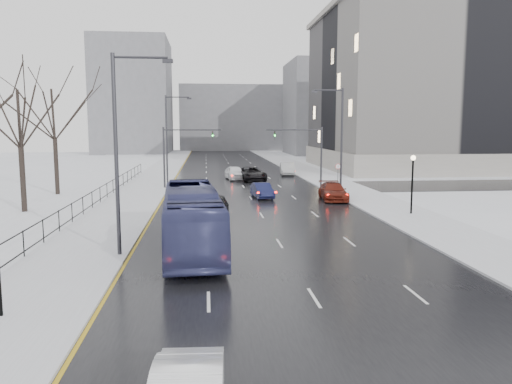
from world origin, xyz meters
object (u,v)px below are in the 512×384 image
object	(u,v)px
streetlight_r_mid	(339,137)
sedan_right_distant	(287,169)
sedan_right_far	(333,191)
sedan_center_far	(235,173)
sedan_center_near	(215,207)
mast_signal_left	(174,150)
no_uturn_sign	(338,169)
tree_park_d	(25,213)
sedan_right_near	(262,190)
streetlight_l_near	(121,145)
lamppost_r_mid	(413,176)
streetlight_l_far	(169,135)
mast_signal_right	(312,149)
tree_park_e	(58,195)
bus	(192,219)
sedan_right_cross	(252,174)

from	to	relation	value
streetlight_r_mid	sedan_right_distant	bearing A→B (deg)	93.37
sedan_right_far	sedan_center_far	size ratio (longest dim) A/B	1.06
sedan_center_near	sedan_center_far	world-z (taller)	sedan_center_far
mast_signal_left	no_uturn_sign	world-z (taller)	mast_signal_left
tree_park_d	sedan_right_near	size ratio (longest dim) A/B	2.99
streetlight_l_near	no_uturn_sign	size ratio (longest dim) A/B	3.70
sedan_right_near	sedan_right_far	size ratio (longest dim) A/B	0.79
lamppost_r_mid	sedan_center_near	world-z (taller)	lamppost_r_mid
sedan_center_near	streetlight_l_near	bearing A→B (deg)	-112.50
sedan_right_far	sedan_center_near	bearing A→B (deg)	-138.22
streetlight_r_mid	sedan_right_near	world-z (taller)	streetlight_r_mid
mast_signal_left	lamppost_r_mid	bearing A→B (deg)	-44.48
no_uturn_sign	sedan_center_far	size ratio (longest dim) A/B	0.54
streetlight_l_far	sedan_center_near	bearing A→B (deg)	-77.90
streetlight_l_near	sedan_right_near	world-z (taller)	streetlight_l_near
sedan_center_far	sedan_center_near	bearing A→B (deg)	-103.81
mast_signal_right	mast_signal_left	world-z (taller)	same
mast_signal_right	sedan_center_far	distance (m)	11.88
sedan_right_far	sedan_center_far	world-z (taller)	sedan_center_far
tree_park_e	sedan_right_far	xyz separation A→B (m)	(25.40, -5.91, 0.81)
no_uturn_sign	sedan_right_far	xyz separation A→B (m)	(-2.00, -5.91, -1.50)
sedan_right_near	sedan_center_far	world-z (taller)	sedan_center_far
streetlight_l_near	sedan_right_far	xyz separation A→B (m)	(15.37, 18.09, -4.81)
sedan_right_near	mast_signal_right	bearing A→B (deg)	45.45
streetlight_r_mid	sedan_right_distant	world-z (taller)	streetlight_r_mid
streetlight_l_far	mast_signal_left	bearing A→B (deg)	-78.13
lamppost_r_mid	bus	xyz separation A→B (m)	(-15.80, -8.99, -1.23)
tree_park_e	sedan_right_near	world-z (taller)	tree_park_e
sedan_center_near	no_uturn_sign	bearing A→B (deg)	50.78
tree_park_d	sedan_right_far	size ratio (longest dim) A/B	2.37
bus	sedan_center_far	world-z (taller)	bus
mast_signal_left	sedan_right_near	size ratio (longest dim) A/B	1.56
tree_park_e	bus	world-z (taller)	tree_park_e
mast_signal_left	sedan_right_near	world-z (taller)	mast_signal_left
sedan_center_near	sedan_right_distant	bearing A→B (deg)	74.68
tree_park_d	mast_signal_left	size ratio (longest dim) A/B	1.92
sedan_center_near	streetlight_r_mid	bearing A→B (deg)	43.62
sedan_center_near	bus	bearing A→B (deg)	-95.76
streetlight_l_near	mast_signal_left	size ratio (longest dim) A/B	1.54
tree_park_d	lamppost_r_mid	distance (m)	29.23
streetlight_l_near	sedan_right_near	bearing A→B (deg)	65.23
no_uturn_sign	sedan_right_cross	distance (m)	13.41
lamppost_r_mid	sedan_center_far	size ratio (longest dim) A/B	0.86
no_uturn_sign	sedan_right_near	xyz separation A→B (m)	(-8.14, -4.02, -1.57)
sedan_center_near	sedan_right_far	world-z (taller)	sedan_center_near
sedan_right_cross	sedan_right_distant	size ratio (longest dim) A/B	1.17
tree_park_e	bus	size ratio (longest dim) A/B	1.13
bus	sedan_right_near	size ratio (longest dim) A/B	2.87
sedan_center_near	sedan_right_distant	size ratio (longest dim) A/B	0.97
sedan_right_near	sedan_right_cross	size ratio (longest dim) A/B	0.70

